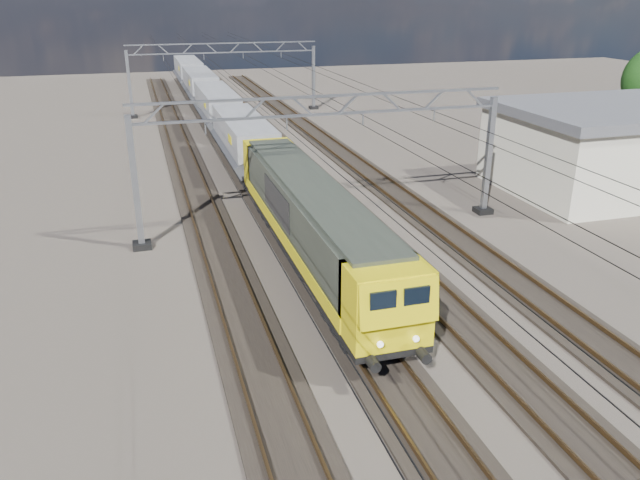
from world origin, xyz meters
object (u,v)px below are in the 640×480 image
object	(u,v)px
catenary_gantry_far	(225,75)
hopper_wagon_lead	(244,138)
hopper_wagon_mid	(217,106)
hopper_wagon_fourth	(188,71)
catenary_gantry_mid	(325,158)
locomotive	(311,218)
hopper_wagon_third	(200,85)

from	to	relation	value
catenary_gantry_far	hopper_wagon_lead	bearing A→B (deg)	-95.05
hopper_wagon_mid	hopper_wagon_fourth	xyz separation A→B (m)	(0.00, 28.40, 0.00)
catenary_gantry_mid	hopper_wagon_mid	distance (m)	27.68
locomotive	hopper_wagon_mid	world-z (taller)	locomotive
locomotive	hopper_wagon_fourth	size ratio (longest dim) A/B	1.62
catenary_gantry_far	hopper_wagon_fourth	world-z (taller)	catenary_gantry_far
hopper_wagon_fourth	hopper_wagon_lead	bearing A→B (deg)	-90.00
locomotive	hopper_wagon_third	size ratio (longest dim) A/B	1.62
hopper_wagon_third	locomotive	bearing A→B (deg)	-90.00
catenary_gantry_mid	hopper_wagon_lead	size ratio (longest dim) A/B	1.53
hopper_wagon_third	hopper_wagon_fourth	xyz separation A→B (m)	(0.00, 14.20, 0.00)
catenary_gantry_far	hopper_wagon_fourth	distance (m)	20.12
catenary_gantry_mid	hopper_wagon_third	world-z (taller)	catenary_gantry_mid
catenary_gantry_mid	hopper_wagon_fourth	size ratio (longest dim) A/B	1.53
locomotive	hopper_wagon_lead	xyz separation A→B (m)	(-0.00, 17.70, -0.09)
hopper_wagon_fourth	locomotive	bearing A→B (deg)	-90.00
catenary_gantry_mid	locomotive	bearing A→B (deg)	-114.74
locomotive	hopper_wagon_third	bearing A→B (deg)	90.00
catenary_gantry_mid	catenary_gantry_far	bearing A→B (deg)	90.00
catenary_gantry_mid	hopper_wagon_mid	size ratio (longest dim) A/B	1.53
hopper_wagon_third	catenary_gantry_far	bearing A→B (deg)	-70.83
hopper_wagon_third	hopper_wagon_fourth	size ratio (longest dim) A/B	1.00
hopper_wagon_lead	hopper_wagon_third	world-z (taller)	same
catenary_gantry_far	hopper_wagon_third	distance (m)	6.32
locomotive	hopper_wagon_mid	distance (m)	31.90
catenary_gantry_far	hopper_wagon_mid	bearing A→B (deg)	-103.33
hopper_wagon_mid	hopper_wagon_lead	bearing A→B (deg)	-90.00
catenary_gantry_far	hopper_wagon_third	xyz separation A→B (m)	(-2.00, 5.76, -1.67)
catenary_gantry_far	hopper_wagon_lead	distance (m)	22.79
hopper_wagon_fourth	hopper_wagon_third	bearing A→B (deg)	-90.00
hopper_wagon_mid	hopper_wagon_third	size ratio (longest dim) A/B	1.00
catenary_gantry_mid	locomotive	world-z (taller)	catenary_gantry_mid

